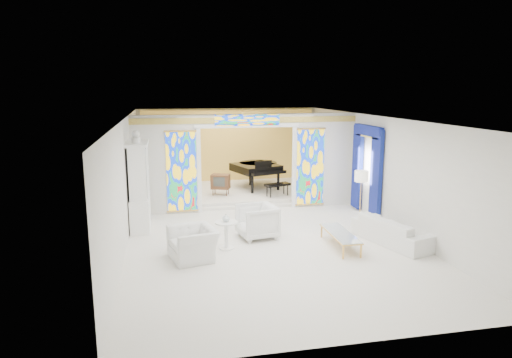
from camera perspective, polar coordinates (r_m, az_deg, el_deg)
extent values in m
plane|color=white|center=(12.65, 0.54, -6.06)|extent=(12.00, 12.00, 0.00)
cube|color=silver|center=(12.10, 0.57, 7.63)|extent=(7.00, 12.00, 0.02)
cube|color=silver|center=(18.13, -3.42, 4.07)|extent=(7.00, 0.02, 3.00)
cube|color=silver|center=(6.73, 11.41, -8.69)|extent=(7.00, 0.02, 3.00)
cube|color=silver|center=(12.06, -15.93, -0.01)|extent=(0.02, 12.00, 3.00)
cube|color=silver|center=(13.45, 15.30, 1.16)|extent=(0.02, 12.00, 3.00)
cube|color=silver|center=(13.99, -11.26, 1.72)|extent=(2.00, 0.18, 3.00)
cube|color=silver|center=(14.87, 8.39, 2.38)|extent=(2.00, 0.18, 3.00)
cube|color=silver|center=(14.07, -1.15, 7.32)|extent=(3.00, 0.18, 0.40)
cube|color=white|center=(13.97, -7.12, 1.00)|extent=(0.12, 0.06, 2.60)
cube|color=white|center=(14.50, 4.78, 1.43)|extent=(0.12, 0.06, 2.60)
cube|color=white|center=(13.98, -1.08, 6.68)|extent=(3.24, 0.06, 0.12)
cube|color=#DAC952|center=(13.97, -1.08, 7.38)|extent=(7.00, 0.05, 0.18)
cube|color=gold|center=(13.93, -9.29, 0.91)|extent=(0.90, 0.04, 2.40)
cube|color=gold|center=(14.65, 6.79, 1.49)|extent=(0.90, 0.04, 2.40)
cube|color=gold|center=(13.96, -1.07, 7.37)|extent=(2.00, 0.04, 0.34)
cube|color=white|center=(16.52, -2.43, -1.60)|extent=(6.80, 3.80, 0.18)
cube|color=#DEBD4D|center=(18.01, -3.37, 4.02)|extent=(6.70, 0.10, 2.90)
cylinder|color=gold|center=(16.09, -1.74, 6.92)|extent=(0.48, 0.48, 0.30)
cube|color=navy|center=(13.48, 14.79, 0.55)|extent=(0.12, 0.55, 2.60)
cube|color=navy|center=(14.63, 12.56, 1.49)|extent=(0.12, 0.55, 2.60)
cube|color=navy|center=(13.90, 13.86, 5.91)|extent=(0.14, 1.70, 0.30)
cube|color=#E9CD52|center=(13.91, 13.82, 5.22)|extent=(0.12, 1.50, 0.06)
cube|color=white|center=(12.86, -14.24, -4.04)|extent=(0.50, 1.40, 0.90)
cube|color=white|center=(12.62, -14.49, 1.01)|extent=(0.44, 1.30, 1.40)
cube|color=silver|center=(12.61, -13.45, 1.05)|extent=(0.01, 1.20, 1.30)
cube|color=white|center=(12.51, -14.66, 4.35)|extent=(0.56, 1.46, 0.08)
cylinder|color=silver|center=(12.15, -14.77, 4.71)|extent=(0.22, 0.22, 0.16)
sphere|color=silver|center=(12.13, -14.81, 5.46)|extent=(0.20, 0.20, 0.20)
imported|color=white|center=(10.42, -7.89, -7.99)|extent=(1.18, 1.28, 0.71)
imported|color=white|center=(11.70, 0.13, -5.33)|extent=(1.07, 1.05, 0.85)
imported|color=white|center=(11.83, 16.76, -6.18)|extent=(1.43, 2.35, 0.64)
cylinder|color=white|center=(10.86, -3.76, -5.43)|extent=(0.55, 0.55, 0.04)
cylinder|color=white|center=(10.96, -3.73, -7.06)|extent=(0.09, 0.09, 0.63)
cylinder|color=white|center=(11.06, -3.71, -8.58)|extent=(0.37, 0.37, 0.03)
imported|color=silver|center=(10.83, -3.76, -4.84)|extent=(0.23, 0.23, 0.19)
cube|color=silver|center=(11.21, 10.48, -6.68)|extent=(0.52, 1.63, 0.04)
cube|color=gold|center=(11.22, 10.48, -6.76)|extent=(0.54, 1.66, 0.03)
cube|color=gold|center=(10.52, 10.85, -8.97)|extent=(0.04, 0.04, 0.33)
cube|color=gold|center=(10.68, 12.98, -8.76)|extent=(0.04, 0.04, 0.33)
cube|color=gold|center=(11.89, 8.19, -6.49)|extent=(0.04, 0.04, 0.33)
cube|color=gold|center=(12.03, 10.10, -6.34)|extent=(0.04, 0.04, 0.33)
cylinder|color=gold|center=(13.25, 12.78, -5.48)|extent=(0.26, 0.26, 0.03)
cylinder|color=gold|center=(13.07, 12.91, -2.59)|extent=(0.03, 0.03, 1.40)
cylinder|color=white|center=(12.93, 13.04, 0.35)|extent=(0.38, 0.38, 0.30)
cube|color=black|center=(16.58, -0.03, 1.39)|extent=(1.82, 1.88, 0.27)
cylinder|color=black|center=(17.02, 0.25, 1.64)|extent=(1.78, 1.78, 0.27)
cube|color=black|center=(15.85, 1.56, 0.78)|extent=(1.34, 0.70, 0.10)
cube|color=white|center=(15.78, 1.71, 0.80)|extent=(1.19, 0.48, 0.03)
cube|color=black|center=(16.09, 0.93, 1.86)|extent=(0.66, 0.25, 0.24)
cube|color=black|center=(15.43, 2.70, -0.71)|extent=(0.94, 0.60, 0.08)
cylinder|color=black|center=(15.82, -0.47, -0.71)|extent=(0.12, 0.12, 0.60)
cylinder|color=black|center=(16.37, 2.79, -0.32)|extent=(0.12, 0.12, 0.60)
cylinder|color=black|center=(17.21, -0.72, 0.27)|extent=(0.12, 0.12, 0.60)
cube|color=brown|center=(15.61, -4.46, -0.31)|extent=(0.72, 0.60, 0.49)
cube|color=#383D3A|center=(15.41, -4.63, -0.36)|extent=(0.38, 0.16, 0.32)
cone|color=brown|center=(15.60, -5.41, -1.67)|extent=(0.05, 0.05, 0.22)
cone|color=brown|center=(15.49, -3.71, -1.73)|extent=(0.05, 0.05, 0.22)
cone|color=brown|center=(15.88, -5.14, -1.43)|extent=(0.05, 0.05, 0.22)
cone|color=brown|center=(15.77, -3.48, -1.49)|extent=(0.05, 0.05, 0.22)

